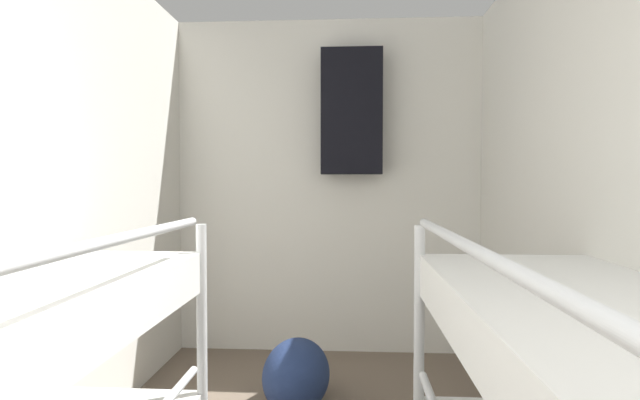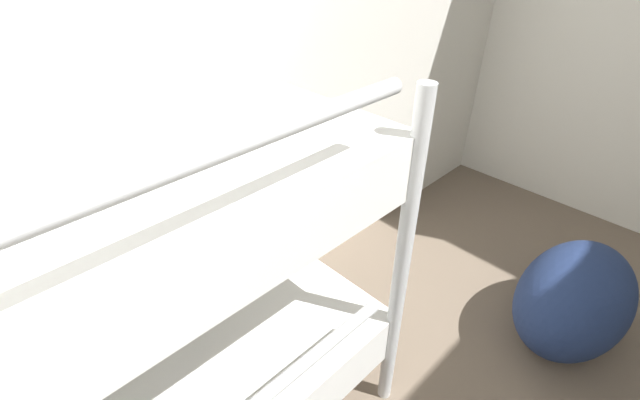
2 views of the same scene
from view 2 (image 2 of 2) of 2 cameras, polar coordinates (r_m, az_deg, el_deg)
duffel_bag at (r=1.91m, az=30.77°, el=-11.12°), size 0.38×0.61×0.38m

